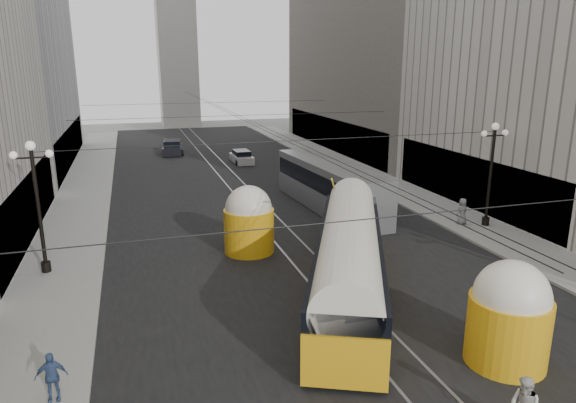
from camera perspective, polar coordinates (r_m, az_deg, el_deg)
road at (r=42.11m, az=-5.39°, el=1.40°), size 20.00×85.00×0.02m
sidewalk_left at (r=44.86m, az=-21.53°, el=1.35°), size 4.00×72.00×0.15m
sidewalk_right at (r=49.05m, az=7.61°, el=3.38°), size 4.00×72.00×0.15m
rail_left at (r=41.97m, az=-6.39°, el=1.33°), size 0.12×85.00×0.04m
rail_right at (r=42.27m, az=-4.40°, el=1.48°), size 0.12×85.00×0.04m
building_right_far at (r=62.66m, az=10.42°, el=20.72°), size 12.60×32.60×32.60m
distant_tower at (r=88.13m, az=-12.35°, el=18.05°), size 6.00×6.00×31.36m
lamppost_left_mid at (r=26.70m, az=-26.07°, el=0.15°), size 1.86×0.44×6.37m
lamppost_right_mid at (r=33.56m, az=21.64°, el=3.42°), size 1.86×0.44×6.37m
catenary at (r=40.17m, az=-5.13°, el=9.27°), size 25.00×72.00×0.23m
streetcar at (r=22.60m, az=6.80°, el=-6.00°), size 8.65×15.74×3.74m
city_bus at (r=35.79m, az=4.62°, el=1.93°), size 3.66×13.09×3.28m
sedan_white_far at (r=53.07m, az=-5.17°, el=4.92°), size 1.80×4.21×1.32m
sedan_dark_far at (r=59.72m, az=-12.72°, el=5.86°), size 2.61×5.17×1.57m
pedestrian_sidewalk_right at (r=33.87m, az=18.79°, el=-1.03°), size 0.91×0.67×1.66m
pedestrian_sidewalk_left at (r=17.55m, az=-24.81°, el=-17.25°), size 0.93×0.54×1.57m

